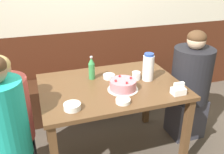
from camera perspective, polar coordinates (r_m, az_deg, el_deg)
The scene contains 15 objects.
ground_plane at distance 2.66m, azimuth -0.22°, elevation -16.87°, with size 12.00×12.00×0.00m, color #4C4238.
back_wall at distance 3.04m, azimuth -6.68°, elevation 14.88°, with size 4.80×0.04×2.50m.
bench_seat at distance 3.18m, azimuth -4.93°, elevation -4.16°, with size 2.03×0.38×0.46m.
dining_table at distance 2.27m, azimuth -0.25°, elevation -4.07°, with size 1.24×0.89×0.77m.
birthday_cake at distance 2.12m, azimuth 2.52°, elevation -1.85°, with size 0.26×0.26×0.11m.
water_pitcher at distance 2.29m, azimuth 8.29°, elevation 2.26°, with size 0.10×0.10×0.26m.
soju_bottle at distance 2.30m, azimuth -4.68°, elevation 2.01°, with size 0.06×0.06×0.22m.
napkin_holder at distance 2.12m, azimuth 14.94°, elevation -2.87°, with size 0.11×0.08×0.11m.
bowl_soup_white at distance 1.94m, azimuth 2.55°, elevation -5.49°, with size 0.12×0.12×0.03m.
bowl_rice_small at distance 1.88m, azimuth -9.07°, elevation -6.66°, with size 0.13×0.13×0.04m.
bowl_side_dish at distance 2.33m, azimuth -0.70°, elevation 0.13°, with size 0.11×0.11×0.04m.
glass_water_tall at distance 2.32m, azimuth 5.55°, elevation 0.30°, with size 0.08×0.08×0.07m.
person_teal_shirt at distance 2.19m, azimuth -22.51°, elevation -10.11°, with size 0.38×0.38×1.17m.
person_pale_blue_shirt at distance 2.71m, azimuth 17.35°, elevation -2.01°, with size 0.40×0.40×1.18m.
person_grey_tee at distance 2.02m, azimuth -22.79°, elevation -13.07°, with size 0.34×0.33×1.24m.
Camera 1 is at (-0.62, -1.89, 1.77)m, focal length 40.00 mm.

